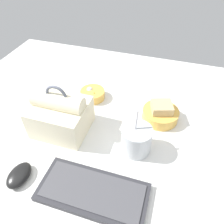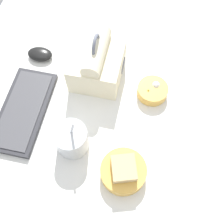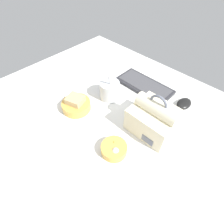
# 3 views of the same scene
# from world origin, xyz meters

# --- Properties ---
(desk_surface) EXTENTS (1.40, 1.10, 0.02)m
(desk_surface) POSITION_xyz_m (0.00, 0.00, 0.01)
(desk_surface) COLOR white
(desk_surface) RESTS_ON ground
(keyboard) EXTENTS (0.31, 0.14, 0.02)m
(keyboard) POSITION_xyz_m (-0.05, 0.29, 0.03)
(keyboard) COLOR #2D2D33
(keyboard) RESTS_ON desk_surface
(lunch_bag) EXTENTS (0.19, 0.17, 0.19)m
(lunch_bag) POSITION_xyz_m (0.15, 0.08, 0.09)
(lunch_bag) COLOR #EFE5C1
(lunch_bag) RESTS_ON desk_surface
(soup_cup) EXTENTS (0.10, 0.10, 0.16)m
(soup_cup) POSITION_xyz_m (-0.13, 0.09, 0.07)
(soup_cup) COLOR silver
(soup_cup) RESTS_ON desk_surface
(bento_bowl_sandwich) EXTENTS (0.14, 0.14, 0.07)m
(bento_bowl_sandwich) POSITION_xyz_m (-0.19, -0.08, 0.05)
(bento_bowl_sandwich) COLOR #EAB24C
(bento_bowl_sandwich) RESTS_ON desk_surface
(bento_bowl_snacks) EXTENTS (0.10, 0.10, 0.05)m
(bento_bowl_snacks) POSITION_xyz_m (0.11, -0.12, 0.04)
(bento_bowl_snacks) COLOR #EAB24C
(bento_bowl_snacks) RESTS_ON desk_surface
(computer_mouse) EXTENTS (0.06, 0.09, 0.03)m
(computer_mouse) POSITION_xyz_m (0.18, 0.30, 0.03)
(computer_mouse) COLOR black
(computer_mouse) RESTS_ON desk_surface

